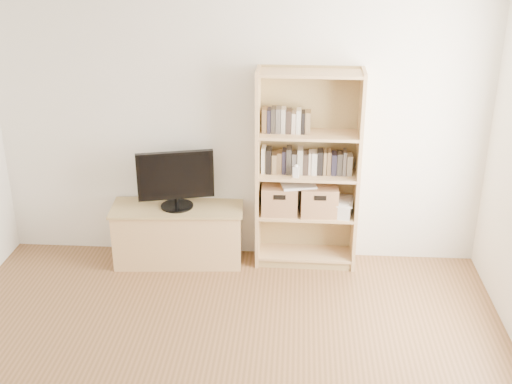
# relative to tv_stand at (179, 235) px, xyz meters

# --- Properties ---
(back_wall) EXTENTS (4.50, 0.02, 2.60)m
(back_wall) POSITION_rel_tv_stand_xyz_m (0.57, 0.22, 1.03)
(back_wall) COLOR white
(back_wall) RESTS_ON floor
(ceiling) EXTENTS (4.50, 5.00, 0.01)m
(ceiling) POSITION_rel_tv_stand_xyz_m (0.57, -2.28, 2.33)
(ceiling) COLOR white
(ceiling) RESTS_ON back_wall
(tv_stand) EXTENTS (1.21, 0.53, 0.54)m
(tv_stand) POSITION_rel_tv_stand_xyz_m (0.00, 0.00, 0.00)
(tv_stand) COLOR tan
(tv_stand) RESTS_ON floor
(bookshelf) EXTENTS (0.93, 0.34, 1.86)m
(bookshelf) POSITION_rel_tv_stand_xyz_m (1.20, 0.06, 0.66)
(bookshelf) COLOR tan
(bookshelf) RESTS_ON floor
(television) EXTENTS (0.69, 0.23, 0.55)m
(television) POSITION_rel_tv_stand_xyz_m (0.00, 0.00, 0.57)
(television) COLOR black
(television) RESTS_ON tv_stand
(books_row_mid) EXTENTS (0.78, 0.17, 0.21)m
(books_row_mid) POSITION_rel_tv_stand_xyz_m (1.20, 0.08, 0.74)
(books_row_mid) COLOR beige
(books_row_mid) RESTS_ON bookshelf
(books_row_upper) EXTENTS (0.41, 0.16, 0.22)m
(books_row_upper) POSITION_rel_tv_stand_xyz_m (1.00, 0.08, 1.13)
(books_row_upper) COLOR beige
(books_row_upper) RESTS_ON bookshelf
(baby_monitor) EXTENTS (0.06, 0.04, 0.10)m
(baby_monitor) POSITION_rel_tv_stand_xyz_m (1.10, -0.05, 0.69)
(baby_monitor) COLOR white
(baby_monitor) RESTS_ON bookshelf
(basket_left) EXTENTS (0.33, 0.27, 0.27)m
(basket_left) POSITION_rel_tv_stand_xyz_m (0.95, 0.05, 0.38)
(basket_left) COLOR #946542
(basket_left) RESTS_ON bookshelf
(basket_right) EXTENTS (0.35, 0.29, 0.28)m
(basket_right) POSITION_rel_tv_stand_xyz_m (1.32, 0.05, 0.38)
(basket_right) COLOR #946542
(basket_right) RESTS_ON bookshelf
(laptop) EXTENTS (0.34, 0.27, 0.02)m
(laptop) POSITION_rel_tv_stand_xyz_m (1.12, 0.05, 0.53)
(laptop) COLOR silver
(laptop) RESTS_ON basket_left
(magazine_stack) EXTENTS (0.23, 0.30, 0.13)m
(magazine_stack) POSITION_rel_tv_stand_xyz_m (1.52, 0.05, 0.31)
(magazine_stack) COLOR silver
(magazine_stack) RESTS_ON bookshelf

